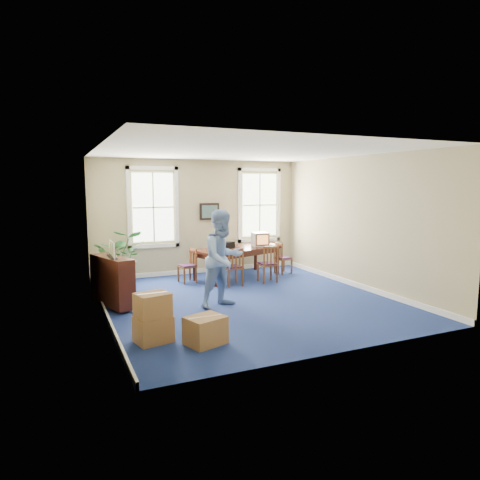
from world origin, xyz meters
name	(u,v)px	position (x,y,z in m)	size (l,w,h in m)	color
floor	(247,300)	(0.00, 0.00, 0.00)	(6.50, 6.50, 0.00)	navy
ceiling	(247,151)	(0.00, 0.00, 3.20)	(6.50, 6.50, 0.00)	white
wall_back	(199,217)	(0.00, 3.25, 1.60)	(6.50, 6.50, 0.00)	tan
wall_front	(341,248)	(0.00, -3.25, 1.60)	(6.50, 6.50, 0.00)	tan
wall_left	(101,234)	(-3.00, 0.00, 1.60)	(6.50, 6.50, 0.00)	tan
wall_right	(359,222)	(3.00, 0.00, 1.60)	(6.50, 6.50, 0.00)	tan
baseboard_back	(200,270)	(0.00, 3.22, 0.06)	(6.00, 0.04, 0.12)	white
baseboard_left	(106,314)	(-2.97, 0.00, 0.06)	(0.04, 6.50, 0.12)	white
baseboard_right	(356,285)	(2.97, 0.00, 0.06)	(0.04, 6.50, 0.12)	white
window_left	(153,207)	(-1.30, 3.23, 1.90)	(1.40, 0.12, 2.20)	white
window_right	(259,205)	(1.90, 3.23, 1.90)	(1.40, 0.12, 2.20)	white
wall_picture	(210,211)	(0.30, 3.20, 1.75)	(0.58, 0.06, 0.48)	black
conference_table	(237,263)	(0.73, 2.18, 0.41)	(2.40, 1.09, 0.82)	#3E170E
crt_tv	(260,239)	(1.43, 2.24, 1.01)	(0.42, 0.45, 0.38)	#B7B7BC
game_console	(271,245)	(1.76, 2.18, 0.84)	(0.15, 0.19, 0.05)	white
equipment_bag	(227,245)	(0.45, 2.24, 0.91)	(0.35, 0.23, 0.17)	black
chair_near_left	(233,267)	(0.23, 1.37, 0.48)	(0.43, 0.43, 0.96)	brown
chair_near_right	(268,264)	(1.22, 1.37, 0.48)	(0.44, 0.44, 0.97)	brown
chair_end_left	(187,266)	(-0.69, 2.18, 0.44)	(0.39, 0.39, 0.87)	brown
chair_end_right	(283,258)	(2.14, 2.18, 0.44)	(0.40, 0.40, 0.89)	brown
man	(223,259)	(-0.65, -0.24, 1.00)	(0.98, 0.76, 2.01)	#7DA0D6
credenza	(112,283)	(-2.75, 0.63, 0.50)	(0.37, 1.28, 1.00)	#3E170E
brochure_rack	(112,251)	(-2.73, 0.63, 1.17)	(0.13, 0.75, 0.33)	#99999E
potted_plant	(122,257)	(-2.26, 2.61, 0.70)	(1.26, 1.10, 1.40)	#225526
cardboard_boxes	(164,313)	(-2.21, -1.56, 0.42)	(1.47, 1.47, 0.84)	#A07143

